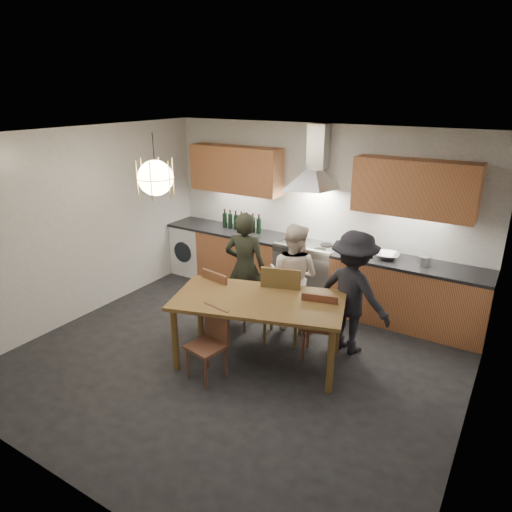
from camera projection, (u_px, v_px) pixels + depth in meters
The scene contains 17 objects.
ground at pixel (236, 359), 5.47m from camera, with size 5.00×5.00×0.00m, color black.
room_shell at pixel (234, 222), 4.88m from camera, with size 5.02×4.52×2.61m.
counter_run at pixel (309, 272), 6.86m from camera, with size 5.00×0.62×0.90m.
range_stove at pixel (308, 273), 6.87m from camera, with size 0.90×0.60×0.92m.
wall_fixtures at pixel (315, 177), 6.48m from camera, with size 4.30×0.54×1.10m.
pendant_lamp at pixel (155, 178), 5.16m from camera, with size 0.43×0.43×0.70m.
dining_table at pixel (258, 306), 5.20m from camera, with size 2.12×1.49×0.81m.
chair_back_left at pixel (221, 299), 5.82m from camera, with size 0.48×0.48×0.93m.
chair_back_mid at pixel (282, 299), 5.62m from camera, with size 0.60×0.60×1.06m.
chair_back_right at pixel (320, 321), 5.28m from camera, with size 0.50×0.50×0.90m.
chair_front at pixel (211, 338), 5.02m from camera, with size 0.43×0.43×0.82m.
person_left at pixel (245, 268), 6.16m from camera, with size 0.56×0.37×1.55m, color black.
person_mid at pixel (293, 277), 5.99m from camera, with size 0.71×0.55×1.45m, color white.
person_right at pixel (353, 293), 5.43m from camera, with size 0.99×0.57×1.53m, color black.
mixing_bowl at pixel (387, 256), 6.13m from camera, with size 0.32×0.32×0.08m, color #BAB9BD.
stock_pot at pixel (424, 261), 5.89m from camera, with size 0.17×0.17×0.12m, color #B6B7BA.
wine_bottles at pixel (241, 221), 7.32m from camera, with size 0.73×0.07×0.31m.
Camera 1 is at (2.67, -3.89, 3.04)m, focal length 32.00 mm.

